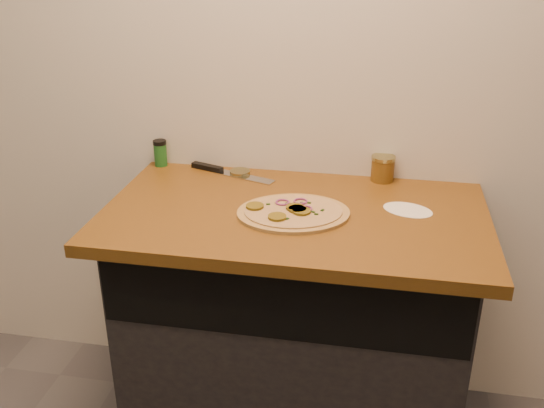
% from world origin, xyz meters
% --- Properties ---
extents(cabinet, '(1.10, 0.60, 0.86)m').
position_xyz_m(cabinet, '(0.00, 1.45, 0.43)').
color(cabinet, black).
rests_on(cabinet, ground).
extents(countertop, '(1.20, 0.70, 0.04)m').
position_xyz_m(countertop, '(0.00, 1.42, 0.88)').
color(countertop, brown).
rests_on(countertop, cabinet).
extents(pizza, '(0.41, 0.41, 0.02)m').
position_xyz_m(pizza, '(-0.00, 1.38, 0.91)').
color(pizza, tan).
rests_on(pizza, countertop).
extents(chefs_knife, '(0.33, 0.14, 0.02)m').
position_xyz_m(chefs_knife, '(-0.30, 1.68, 0.91)').
color(chefs_knife, '#B7BAC1').
rests_on(chefs_knife, countertop).
extents(mason_jar_lid, '(0.09, 0.09, 0.02)m').
position_xyz_m(mason_jar_lid, '(-0.24, 1.68, 0.91)').
color(mason_jar_lid, '#948C56').
rests_on(mason_jar_lid, countertop).
extents(salsa_jar, '(0.08, 0.08, 0.09)m').
position_xyz_m(salsa_jar, '(0.26, 1.72, 0.95)').
color(salsa_jar, maroon).
rests_on(salsa_jar, countertop).
extents(spice_shaker, '(0.05, 0.05, 0.10)m').
position_xyz_m(spice_shaker, '(-0.55, 1.72, 0.95)').
color(spice_shaker, '#1C5920').
rests_on(spice_shaker, countertop).
extents(flour_spill, '(0.20, 0.20, 0.00)m').
position_xyz_m(flour_spill, '(0.35, 1.48, 0.90)').
color(flour_spill, silver).
rests_on(flour_spill, countertop).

